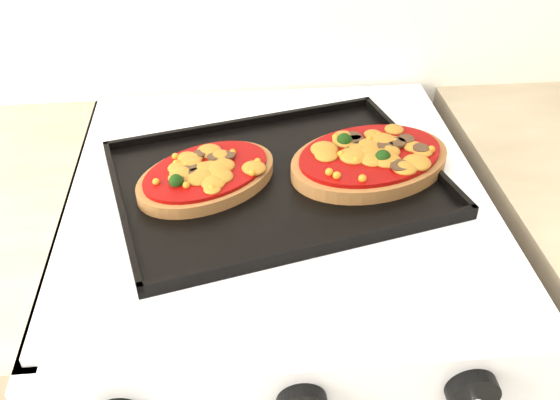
{
  "coord_description": "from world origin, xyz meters",
  "views": [
    {
      "loc": [
        -0.09,
        0.97,
        1.43
      ],
      "look_at": [
        -0.02,
        1.65,
        0.92
      ],
      "focal_mm": 40.0,
      "sensor_mm": 36.0,
      "label": 1
    }
  ],
  "objects_px": {
    "stove": "(277,382)",
    "baking_tray": "(277,178)",
    "pizza_left": "(206,174)",
    "pizza_right": "(370,158)"
  },
  "relations": [
    {
      "from": "stove",
      "to": "pizza_left",
      "type": "xyz_separation_m",
      "value": [
        -0.1,
        -0.0,
        0.48
      ]
    },
    {
      "from": "baking_tray",
      "to": "pizza_right",
      "type": "height_order",
      "value": "pizza_right"
    },
    {
      "from": "stove",
      "to": "pizza_left",
      "type": "distance_m",
      "value": 0.49
    },
    {
      "from": "baking_tray",
      "to": "pizza_right",
      "type": "bearing_deg",
      "value": -7.73
    },
    {
      "from": "pizza_left",
      "to": "stove",
      "type": "bearing_deg",
      "value": 1.58
    },
    {
      "from": "stove",
      "to": "pizza_left",
      "type": "height_order",
      "value": "pizza_left"
    },
    {
      "from": "stove",
      "to": "baking_tray",
      "type": "bearing_deg",
      "value": -83.1
    },
    {
      "from": "pizza_left",
      "to": "baking_tray",
      "type": "bearing_deg",
      "value": 0.2
    },
    {
      "from": "pizza_left",
      "to": "pizza_right",
      "type": "xyz_separation_m",
      "value": [
        0.23,
        0.02,
        0.0
      ]
    },
    {
      "from": "baking_tray",
      "to": "pizza_right",
      "type": "relative_size",
      "value": 1.86
    }
  ]
}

